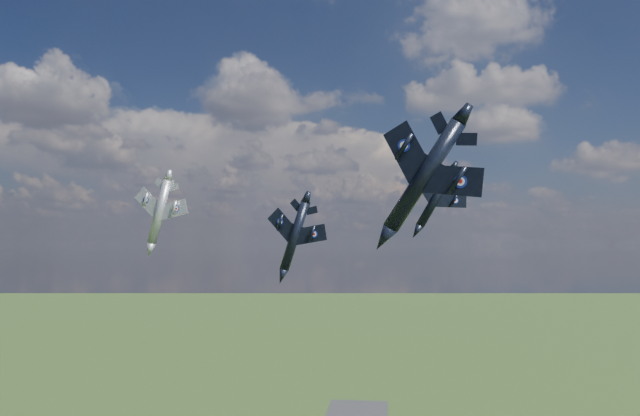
# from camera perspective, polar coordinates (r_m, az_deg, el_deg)

# --- Properties ---
(jet_lead_navy) EXTENTS (12.44, 14.81, 5.50)m
(jet_lead_navy) POSITION_cam_1_polar(r_m,az_deg,el_deg) (82.30, -2.32, -2.56)
(jet_lead_navy) COLOR black
(jet_right_navy) EXTENTS (14.68, 17.39, 8.54)m
(jet_right_navy) POSITION_cam_1_polar(r_m,az_deg,el_deg) (54.39, 9.48, 2.91)
(jet_right_navy) COLOR black
(jet_high_navy) EXTENTS (10.13, 13.56, 7.08)m
(jet_high_navy) POSITION_cam_1_polar(r_m,az_deg,el_deg) (93.72, 10.54, 0.89)
(jet_high_navy) COLOR black
(jet_left_silver) EXTENTS (11.83, 14.40, 4.98)m
(jet_left_silver) POSITION_cam_1_polar(r_m,az_deg,el_deg) (91.13, -14.46, -0.34)
(jet_left_silver) COLOR #A1A3AC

